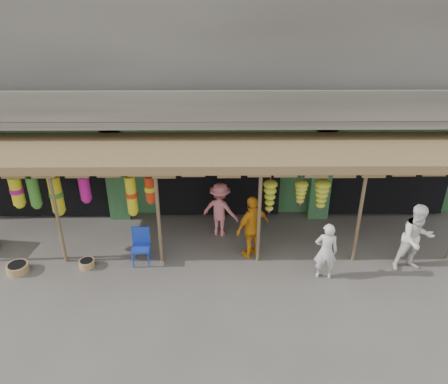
{
  "coord_description": "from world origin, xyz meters",
  "views": [
    {
      "loc": [
        0.05,
        -9.52,
        6.85
      ],
      "look_at": [
        0.14,
        1.0,
        1.39
      ],
      "focal_mm": 35.0,
      "sensor_mm": 36.0,
      "label": 1
    }
  ],
  "objects_px": {
    "person_front": "(326,251)",
    "person_shopper": "(220,210)",
    "person_vendor": "(252,227)",
    "person_right": "(416,238)",
    "blue_chair": "(141,244)"
  },
  "relations": [
    {
      "from": "person_right",
      "to": "person_vendor",
      "type": "height_order",
      "value": "person_right"
    },
    {
      "from": "person_vendor",
      "to": "person_right",
      "type": "bearing_deg",
      "value": 135.06
    },
    {
      "from": "person_front",
      "to": "person_shopper",
      "type": "xyz_separation_m",
      "value": [
        -2.55,
        1.95,
        0.05
      ]
    },
    {
      "from": "person_front",
      "to": "person_shopper",
      "type": "height_order",
      "value": "person_shopper"
    },
    {
      "from": "person_right",
      "to": "person_shopper",
      "type": "relative_size",
      "value": 1.12
    },
    {
      "from": "person_front",
      "to": "person_vendor",
      "type": "xyz_separation_m",
      "value": [
        -1.71,
        0.92,
        0.11
      ]
    },
    {
      "from": "blue_chair",
      "to": "person_vendor",
      "type": "height_order",
      "value": "person_vendor"
    },
    {
      "from": "person_right",
      "to": "blue_chair",
      "type": "bearing_deg",
      "value": 169.72
    },
    {
      "from": "person_right",
      "to": "person_front",
      "type": "bearing_deg",
      "value": -179.41
    },
    {
      "from": "person_front",
      "to": "person_shopper",
      "type": "distance_m",
      "value": 3.21
    },
    {
      "from": "person_front",
      "to": "person_right",
      "type": "height_order",
      "value": "person_right"
    },
    {
      "from": "person_right",
      "to": "person_vendor",
      "type": "xyz_separation_m",
      "value": [
        -3.99,
        0.61,
        -0.03
      ]
    },
    {
      "from": "person_front",
      "to": "person_vendor",
      "type": "bearing_deg",
      "value": -20.61
    },
    {
      "from": "person_vendor",
      "to": "person_shopper",
      "type": "distance_m",
      "value": 1.33
    },
    {
      "from": "blue_chair",
      "to": "person_shopper",
      "type": "bearing_deg",
      "value": 29.02
    }
  ]
}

